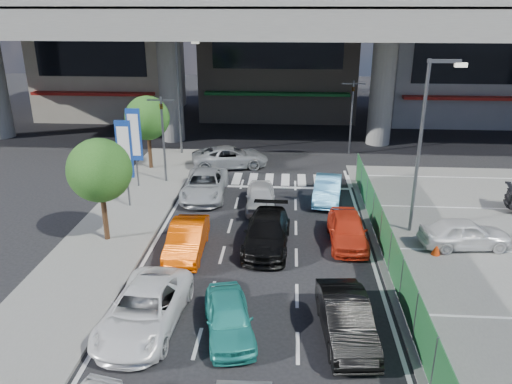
# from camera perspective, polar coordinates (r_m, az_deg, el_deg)

# --- Properties ---
(ground) EXTENTS (120.00, 120.00, 0.00)m
(ground) POSITION_cam_1_polar(r_m,az_deg,el_deg) (19.01, -0.23, -11.61)
(ground) COLOR black
(ground) RESTS_ON ground
(sidewalk_left) EXTENTS (4.00, 30.00, 0.12)m
(sidewalk_left) POSITION_cam_1_polar(r_m,az_deg,el_deg) (23.86, -16.59, -5.25)
(sidewalk_left) COLOR slate
(sidewalk_left) RESTS_ON ground
(fence_run) EXTENTS (0.16, 22.00, 1.80)m
(fence_run) POSITION_cam_1_polar(r_m,az_deg,el_deg) (19.81, 15.62, -8.00)
(fence_run) COLOR #1D552A
(fence_run) RESTS_ON ground
(expressway) EXTENTS (64.00, 14.00, 10.75)m
(expressway) POSITION_cam_1_polar(r_m,az_deg,el_deg) (38.05, 2.27, 18.63)
(expressway) COLOR slate
(expressway) RESTS_ON ground
(building_west) EXTENTS (12.00, 10.90, 13.00)m
(building_west) POSITION_cam_1_polar(r_m,az_deg,el_deg) (51.09, -16.37, 15.84)
(building_west) COLOR #A69E86
(building_west) RESTS_ON ground
(building_center) EXTENTS (14.00, 10.90, 15.00)m
(building_center) POSITION_cam_1_polar(r_m,az_deg,el_deg) (49.07, 2.67, 17.62)
(building_center) COLOR gray
(building_center) RESTS_ON ground
(building_east) EXTENTS (12.00, 10.90, 12.00)m
(building_east) POSITION_cam_1_polar(r_m,az_deg,el_deg) (50.39, 21.76, 14.61)
(building_east) COLOR gray
(building_east) RESTS_ON ground
(traffic_light_left) EXTENTS (1.60, 1.24, 5.20)m
(traffic_light_left) POSITION_cam_1_polar(r_m,az_deg,el_deg) (29.63, -10.69, 8.25)
(traffic_light_left) COLOR #595B60
(traffic_light_left) RESTS_ON ground
(traffic_light_right) EXTENTS (1.60, 1.24, 5.20)m
(traffic_light_right) POSITION_cam_1_polar(r_m,az_deg,el_deg) (35.82, 10.98, 10.37)
(traffic_light_right) COLOR #595B60
(traffic_light_right) RESTS_ON ground
(street_lamp_right) EXTENTS (1.65, 0.22, 8.00)m
(street_lamp_right) POSITION_cam_1_polar(r_m,az_deg,el_deg) (23.44, 18.76, 6.33)
(street_lamp_right) COLOR #595B60
(street_lamp_right) RESTS_ON ground
(street_lamp_left) EXTENTS (1.65, 0.22, 8.00)m
(street_lamp_left) POSITION_cam_1_polar(r_m,az_deg,el_deg) (35.24, -8.59, 11.72)
(street_lamp_left) COLOR #595B60
(street_lamp_left) RESTS_ON ground
(signboard_near) EXTENTS (0.80, 0.14, 4.70)m
(signboard_near) POSITION_cam_1_polar(r_m,az_deg,el_deg) (26.40, -14.77, 4.44)
(signboard_near) COLOR #595B60
(signboard_near) RESTS_ON ground
(signboard_far) EXTENTS (0.80, 0.14, 4.70)m
(signboard_far) POSITION_cam_1_polar(r_m,az_deg,el_deg) (29.27, -13.73, 6.11)
(signboard_far) COLOR #595B60
(signboard_far) RESTS_ON ground
(tree_near) EXTENTS (2.80, 2.80, 4.80)m
(tree_near) POSITION_cam_1_polar(r_m,az_deg,el_deg) (22.66, -17.44, 2.35)
(tree_near) COLOR #382314
(tree_near) RESTS_ON ground
(tree_far) EXTENTS (2.80, 2.80, 4.80)m
(tree_far) POSITION_cam_1_polar(r_m,az_deg,el_deg) (32.52, -12.32, 8.25)
(tree_far) COLOR #382314
(tree_far) RESTS_ON ground
(sedan_white_mid_left) EXTENTS (2.59, 5.09, 1.38)m
(sedan_white_mid_left) POSITION_cam_1_polar(r_m,az_deg,el_deg) (17.35, -12.65, -12.95)
(sedan_white_mid_left) COLOR white
(sedan_white_mid_left) RESTS_ON ground
(taxi_teal_mid) EXTENTS (2.26, 3.90, 1.25)m
(taxi_teal_mid) POSITION_cam_1_polar(r_m,az_deg,el_deg) (16.72, -3.13, -14.13)
(taxi_teal_mid) COLOR teal
(taxi_teal_mid) RESTS_ON ground
(hatch_black_mid_right) EXTENTS (1.84, 4.30, 1.38)m
(hatch_black_mid_right) POSITION_cam_1_polar(r_m,az_deg,el_deg) (16.76, 10.25, -14.10)
(hatch_black_mid_right) COLOR black
(hatch_black_mid_right) RESTS_ON ground
(taxi_orange_left) EXTENTS (1.55, 4.19, 1.37)m
(taxi_orange_left) POSITION_cam_1_polar(r_m,az_deg,el_deg) (21.71, -7.90, -5.37)
(taxi_orange_left) COLOR #CA3F00
(taxi_orange_left) RESTS_ON ground
(sedan_black_mid) EXTENTS (2.12, 4.83, 1.38)m
(sedan_black_mid) POSITION_cam_1_polar(r_m,az_deg,el_deg) (22.10, 1.26, -4.66)
(sedan_black_mid) COLOR black
(sedan_black_mid) RESTS_ON ground
(taxi_orange_right) EXTENTS (1.68, 4.07, 1.38)m
(taxi_orange_right) POSITION_cam_1_polar(r_m,az_deg,el_deg) (22.76, 10.41, -4.23)
(taxi_orange_right) COLOR red
(taxi_orange_right) RESTS_ON ground
(wagon_silver_front_left) EXTENTS (2.47, 5.04, 1.38)m
(wagon_silver_front_left) POSITION_cam_1_polar(r_m,az_deg,el_deg) (27.93, -5.89, 0.80)
(wagon_silver_front_left) COLOR #A6ABAE
(wagon_silver_front_left) RESTS_ON ground
(sedan_white_front_mid) EXTENTS (1.71, 3.85, 1.29)m
(sedan_white_front_mid) POSITION_cam_1_polar(r_m,az_deg,el_deg) (26.25, 0.51, -0.53)
(sedan_white_front_mid) COLOR silver
(sedan_white_front_mid) RESTS_ON ground
(kei_truck_front_right) EXTENTS (1.86, 4.12, 1.31)m
(kei_truck_front_right) POSITION_cam_1_polar(r_m,az_deg,el_deg) (27.51, 8.17, 0.30)
(kei_truck_front_right) COLOR #5BB4EC
(kei_truck_front_right) RESTS_ON ground
(crossing_wagon_silver) EXTENTS (5.38, 3.38, 1.39)m
(crossing_wagon_silver) POSITION_cam_1_polar(r_m,az_deg,el_deg) (32.94, -2.98, 4.01)
(crossing_wagon_silver) COLOR gray
(crossing_wagon_silver) RESTS_ON ground
(parked_sedan_white) EXTENTS (4.02, 1.95, 1.32)m
(parked_sedan_white) POSITION_cam_1_polar(r_m,az_deg,el_deg) (23.78, 22.77, -4.39)
(parked_sedan_white) COLOR silver
(parked_sedan_white) RESTS_ON parking_lot
(traffic_cone) EXTENTS (0.38, 0.38, 0.71)m
(traffic_cone) POSITION_cam_1_polar(r_m,az_deg,el_deg) (22.78, 19.91, -5.95)
(traffic_cone) COLOR red
(traffic_cone) RESTS_ON parking_lot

